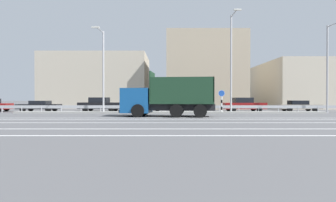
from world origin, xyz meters
TOP-DOWN VIEW (x-y plane):
  - ground_plane at (0.00, 0.00)m, footprint 320.00×320.00m
  - lane_strip_0 at (-0.15, -3.78)m, footprint 56.58×0.16m
  - lane_strip_1 at (-0.15, -5.38)m, footprint 56.58×0.16m
  - lane_strip_2 at (-0.15, -7.69)m, footprint 56.58×0.16m
  - lane_strip_3 at (-0.15, -10.98)m, footprint 56.58×0.16m
  - lane_strip_4 at (-0.15, -13.31)m, footprint 56.58×0.16m
  - median_island at (0.00, 2.72)m, footprint 31.12×1.10m
  - median_guardrail at (0.00, 3.74)m, footprint 56.58×0.09m
  - dump_truck at (-1.09, -1.88)m, footprint 7.85×3.35m
  - median_road_sign at (5.23, 2.72)m, footprint 0.66×0.16m
  - street_lamp_1 at (-6.71, 2.44)m, footprint 0.71×2.55m
  - street_lamp_2 at (6.22, 2.68)m, footprint 0.70×2.55m
  - street_lamp_3 at (15.95, 2.54)m, footprint 0.71×2.80m
  - parked_car_1 at (-14.90, 6.19)m, footprint 4.55×1.99m
  - parked_car_2 at (-8.10, 6.87)m, footprint 4.97×2.25m
  - parked_car_3 at (-2.58, 6.53)m, footprint 3.95×1.91m
  - parked_car_4 at (2.45, 6.33)m, footprint 4.23×2.25m
  - parked_car_5 at (8.54, 6.54)m, footprint 5.01×2.17m
  - parked_car_6 at (15.08, 6.78)m, footprint 4.61×2.17m
  - background_building_0 at (-11.73, 19.72)m, footprint 16.15×9.98m
  - background_building_1 at (5.29, 18.24)m, footprint 11.41×12.83m
  - background_building_2 at (24.57, 19.57)m, footprint 18.51×15.78m

SIDE VIEW (x-z plane):
  - ground_plane at x=0.00m, z-range 0.00..0.00m
  - lane_strip_0 at x=-0.15m, z-range 0.00..0.01m
  - lane_strip_1 at x=-0.15m, z-range 0.00..0.01m
  - lane_strip_2 at x=-0.15m, z-range 0.00..0.01m
  - lane_strip_3 at x=-0.15m, z-range 0.00..0.01m
  - lane_strip_4 at x=-0.15m, z-range 0.00..0.01m
  - median_island at x=0.00m, z-range 0.00..0.18m
  - median_guardrail at x=0.00m, z-range 0.18..0.96m
  - parked_car_6 at x=15.08m, z-range 0.02..1.29m
  - parked_car_1 at x=-14.90m, z-range 0.03..1.28m
  - parked_car_3 at x=-2.58m, z-range 0.03..1.41m
  - parked_car_4 at x=2.45m, z-range 0.02..1.45m
  - parked_car_5 at x=8.54m, z-range -0.01..1.59m
  - parked_car_2 at x=-8.10m, z-range -0.01..1.62m
  - median_road_sign at x=5.23m, z-range 0.03..2.39m
  - dump_truck at x=-1.09m, z-range -0.58..3.11m
  - background_building_2 at x=24.57m, z-range 0.00..7.23m
  - background_building_0 at x=-11.73m, z-range 0.00..8.55m
  - street_lamp_1 at x=-6.71m, z-range 0.52..8.78m
  - street_lamp_3 at x=15.95m, z-range 0.55..9.44m
  - street_lamp_2 at x=6.22m, z-range 0.53..10.47m
  - background_building_1 at x=5.29m, z-range 0.00..11.08m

